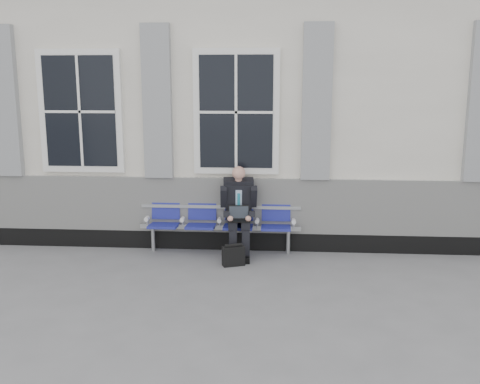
{
  "coord_description": "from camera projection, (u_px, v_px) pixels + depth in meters",
  "views": [
    {
      "loc": [
        1.02,
        -6.98,
        2.67
      ],
      "look_at": [
        0.45,
        0.9,
        1.08
      ],
      "focal_mm": 40.0,
      "sensor_mm": 36.0,
      "label": 1
    }
  ],
  "objects": [
    {
      "name": "station_building",
      "position": [
        226.0,
        108.0,
        10.38
      ],
      "size": [
        14.4,
        4.4,
        4.49
      ],
      "color": "silver",
      "rests_on": "ground"
    },
    {
      "name": "briefcase",
      "position": [
        233.0,
        255.0,
        8.01
      ],
      "size": [
        0.36,
        0.25,
        0.34
      ],
      "color": "black",
      "rests_on": "ground"
    },
    {
      "name": "businessman",
      "position": [
        239.0,
        208.0,
        8.4
      ],
      "size": [
        0.6,
        0.8,
        1.43
      ],
      "color": "black",
      "rests_on": "ground"
    },
    {
      "name": "ground",
      "position": [
        203.0,
        281.0,
        7.42
      ],
      "size": [
        70.0,
        70.0,
        0.0
      ],
      "primitive_type": "plane",
      "color": "slate",
      "rests_on": "ground"
    },
    {
      "name": "bench",
      "position": [
        220.0,
        219.0,
        8.6
      ],
      "size": [
        2.6,
        0.47,
        0.91
      ],
      "color": "#9EA0A3",
      "rests_on": "ground"
    }
  ]
}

